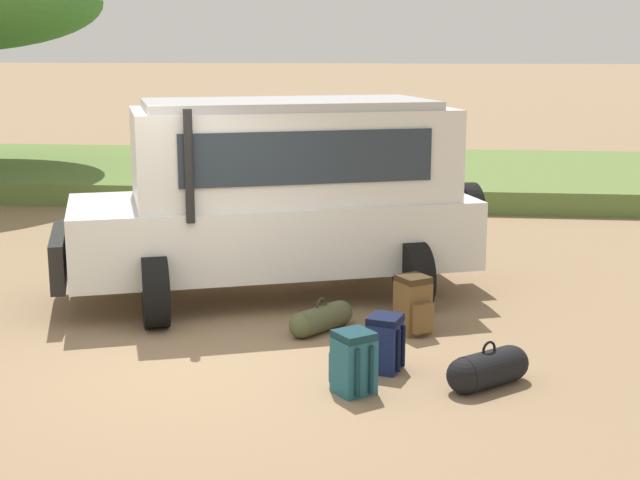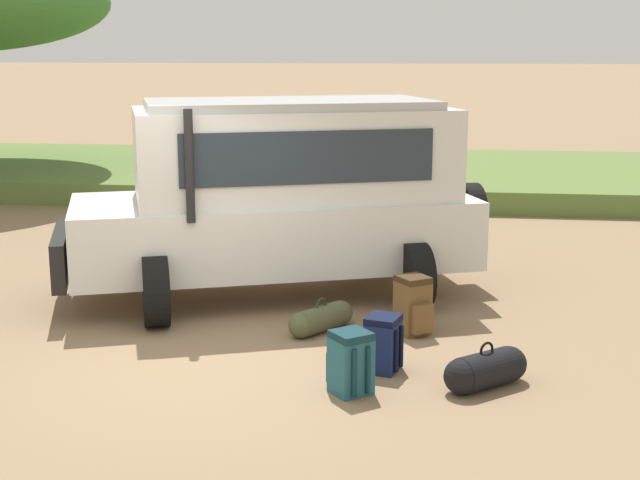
{
  "view_description": "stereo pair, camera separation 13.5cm",
  "coord_description": "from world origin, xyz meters",
  "px_view_note": "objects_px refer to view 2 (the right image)",
  "views": [
    {
      "loc": [
        1.99,
        -8.25,
        3.07
      ],
      "look_at": [
        0.91,
        1.21,
        1.0
      ],
      "focal_mm": 50.0,
      "sensor_mm": 36.0,
      "label": 1
    },
    {
      "loc": [
        2.13,
        -8.23,
        3.07
      ],
      "look_at": [
        0.91,
        1.21,
        1.0
      ],
      "focal_mm": 50.0,
      "sensor_mm": 36.0,
      "label": 2
    }
  ],
  "objects_px": {
    "safari_vehicle": "(283,193)",
    "backpack_cluster_center": "(413,306)",
    "backpack_beside_front_wheel": "(382,344)",
    "backpack_near_rear_wheel": "(350,363)",
    "duffel_bag_soft_canvas": "(321,319)",
    "duffel_bag_low_black_case": "(486,370)"
  },
  "relations": [
    {
      "from": "safari_vehicle",
      "to": "backpack_cluster_center",
      "type": "bearing_deg",
      "value": -39.71
    },
    {
      "from": "backpack_cluster_center",
      "to": "backpack_near_rear_wheel",
      "type": "bearing_deg",
      "value": -106.29
    },
    {
      "from": "backpack_cluster_center",
      "to": "duffel_bag_soft_canvas",
      "type": "distance_m",
      "value": 1.02
    },
    {
      "from": "safari_vehicle",
      "to": "backpack_beside_front_wheel",
      "type": "height_order",
      "value": "safari_vehicle"
    },
    {
      "from": "duffel_bag_soft_canvas",
      "to": "backpack_cluster_center",
      "type": "bearing_deg",
      "value": 3.0
    },
    {
      "from": "safari_vehicle",
      "to": "duffel_bag_soft_canvas",
      "type": "relative_size",
      "value": 6.82
    },
    {
      "from": "backpack_cluster_center",
      "to": "backpack_near_rear_wheel",
      "type": "height_order",
      "value": "backpack_cluster_center"
    },
    {
      "from": "safari_vehicle",
      "to": "backpack_cluster_center",
      "type": "relative_size",
      "value": 8.43
    },
    {
      "from": "backpack_cluster_center",
      "to": "backpack_near_rear_wheel",
      "type": "relative_size",
      "value": 1.11
    },
    {
      "from": "duffel_bag_low_black_case",
      "to": "duffel_bag_soft_canvas",
      "type": "height_order",
      "value": "duffel_bag_low_black_case"
    },
    {
      "from": "backpack_beside_front_wheel",
      "to": "duffel_bag_soft_canvas",
      "type": "height_order",
      "value": "backpack_beside_front_wheel"
    },
    {
      "from": "backpack_near_rear_wheel",
      "to": "duffel_bag_soft_canvas",
      "type": "bearing_deg",
      "value": 105.63
    },
    {
      "from": "safari_vehicle",
      "to": "duffel_bag_soft_canvas",
      "type": "bearing_deg",
      "value": -65.17
    },
    {
      "from": "backpack_beside_front_wheel",
      "to": "duffel_bag_low_black_case",
      "type": "distance_m",
      "value": 1.03
    },
    {
      "from": "backpack_beside_front_wheel",
      "to": "backpack_cluster_center",
      "type": "relative_size",
      "value": 0.85
    },
    {
      "from": "duffel_bag_soft_canvas",
      "to": "safari_vehicle",
      "type": "bearing_deg",
      "value": 114.83
    },
    {
      "from": "backpack_beside_front_wheel",
      "to": "backpack_near_rear_wheel",
      "type": "bearing_deg",
      "value": -112.55
    },
    {
      "from": "backpack_cluster_center",
      "to": "backpack_near_rear_wheel",
      "type": "distance_m",
      "value": 1.85
    },
    {
      "from": "backpack_near_rear_wheel",
      "to": "duffel_bag_low_black_case",
      "type": "relative_size",
      "value": 0.75
    },
    {
      "from": "duffel_bag_low_black_case",
      "to": "safari_vehicle",
      "type": "bearing_deg",
      "value": 129.44
    },
    {
      "from": "backpack_cluster_center",
      "to": "duffel_bag_low_black_case",
      "type": "relative_size",
      "value": 0.83
    },
    {
      "from": "backpack_cluster_center",
      "to": "safari_vehicle",
      "type": "bearing_deg",
      "value": 140.29
    }
  ]
}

